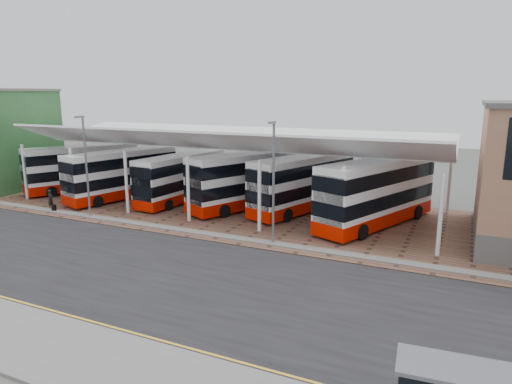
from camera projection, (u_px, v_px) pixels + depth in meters
ground at (196, 272)px, 25.38m from camera, size 140.00×140.00×0.00m
road at (186, 279)px, 24.50m from camera, size 120.00×14.00×0.02m
forecourt at (306, 219)px, 36.06m from camera, size 72.00×16.00×0.06m
sidewalk at (69, 353)px, 17.40m from camera, size 120.00×4.00×0.14m
north_kerb at (245, 240)px, 30.86m from camera, size 120.00×0.80×0.14m
yellow_line_near at (106, 330)px, 19.18m from camera, size 120.00×0.12×0.01m
yellow_line_far at (111, 327)px, 19.45m from camera, size 120.00×0.12×0.01m
canopy at (222, 141)px, 38.97m from camera, size 37.00×11.63×7.07m
shop_green at (2, 140)px, 46.43m from camera, size 6.40×10.20×10.22m
lamp_west at (86, 164)px, 35.81m from camera, size 0.16×0.90×8.07m
lamp_east at (273, 180)px, 29.18m from camera, size 0.16×0.90×8.07m
bus_0 at (83, 168)px, 46.25m from camera, size 7.14×10.97×4.53m
bus_1 at (122, 175)px, 42.65m from camera, size 5.18×11.25×4.52m
bus_2 at (182, 178)px, 41.54m from camera, size 3.31×10.58×4.29m
bus_3 at (249, 180)px, 39.24m from camera, size 7.05×11.59×4.74m
bus_4 at (303, 184)px, 38.09m from camera, size 5.98×11.49×4.63m
bus_5 at (377, 193)px, 33.87m from camera, size 6.97×12.15×4.94m
pedestrian at (51, 199)px, 39.06m from camera, size 0.59×0.71×1.66m
suitcase at (54, 208)px, 38.21m from camera, size 0.33×0.24×0.57m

